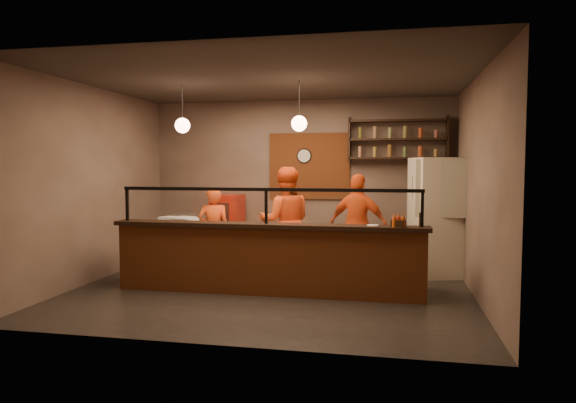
% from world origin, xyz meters
% --- Properties ---
extents(floor, '(6.00, 6.00, 0.00)m').
position_xyz_m(floor, '(0.00, 0.00, 0.00)').
color(floor, black).
rests_on(floor, ground).
extents(ceiling, '(6.00, 6.00, 0.00)m').
position_xyz_m(ceiling, '(0.00, 0.00, 3.20)').
color(ceiling, '#3B342D').
rests_on(ceiling, wall_back).
extents(wall_back, '(6.00, 0.00, 6.00)m').
position_xyz_m(wall_back, '(0.00, 2.50, 1.60)').
color(wall_back, '#766057').
rests_on(wall_back, floor).
extents(wall_left, '(0.00, 5.00, 5.00)m').
position_xyz_m(wall_left, '(-3.00, 0.00, 1.60)').
color(wall_left, '#766057').
rests_on(wall_left, floor).
extents(wall_right, '(0.00, 5.00, 5.00)m').
position_xyz_m(wall_right, '(3.00, 0.00, 1.60)').
color(wall_right, '#766057').
rests_on(wall_right, floor).
extents(wall_front, '(6.00, 0.00, 6.00)m').
position_xyz_m(wall_front, '(0.00, -2.50, 1.60)').
color(wall_front, '#766057').
rests_on(wall_front, floor).
extents(brick_patch, '(1.60, 0.04, 1.30)m').
position_xyz_m(brick_patch, '(0.20, 2.47, 1.90)').
color(brick_patch, '#974921').
rests_on(brick_patch, wall_back).
extents(service_counter, '(4.60, 0.25, 1.00)m').
position_xyz_m(service_counter, '(0.00, -0.30, 0.50)').
color(service_counter, '#974921').
rests_on(service_counter, floor).
extents(counter_ledge, '(4.70, 0.37, 0.06)m').
position_xyz_m(counter_ledge, '(0.00, -0.30, 1.03)').
color(counter_ledge, black).
rests_on(counter_ledge, service_counter).
extents(worktop_cabinet, '(4.60, 0.75, 0.85)m').
position_xyz_m(worktop_cabinet, '(0.00, 0.20, 0.42)').
color(worktop_cabinet, gray).
rests_on(worktop_cabinet, floor).
extents(worktop, '(4.60, 0.75, 0.05)m').
position_xyz_m(worktop, '(0.00, 0.20, 0.88)').
color(worktop, white).
rests_on(worktop, worktop_cabinet).
extents(sneeze_guard, '(4.50, 0.05, 0.52)m').
position_xyz_m(sneeze_guard, '(0.00, -0.30, 1.37)').
color(sneeze_guard, white).
rests_on(sneeze_guard, counter_ledge).
extents(wall_shelving, '(1.84, 0.28, 0.85)m').
position_xyz_m(wall_shelving, '(1.90, 2.32, 2.40)').
color(wall_shelving, black).
rests_on(wall_shelving, wall_back).
extents(wall_clock, '(0.30, 0.04, 0.30)m').
position_xyz_m(wall_clock, '(0.10, 2.46, 2.10)').
color(wall_clock, black).
rests_on(wall_clock, wall_back).
extents(pendant_left, '(0.24, 0.24, 0.77)m').
position_xyz_m(pendant_left, '(-1.50, 0.20, 2.55)').
color(pendant_left, black).
rests_on(pendant_left, ceiling).
extents(pendant_right, '(0.24, 0.24, 0.77)m').
position_xyz_m(pendant_right, '(0.40, 0.20, 2.55)').
color(pendant_right, black).
rests_on(pendant_right, ceiling).
extents(cook_left, '(0.63, 0.50, 1.53)m').
position_xyz_m(cook_left, '(-1.25, 0.93, 0.77)').
color(cook_left, '#E24715').
rests_on(cook_left, floor).
extents(cook_mid, '(1.04, 0.88, 1.89)m').
position_xyz_m(cook_mid, '(0.01, 1.06, 0.94)').
color(cook_mid, '#E24615').
rests_on(cook_mid, floor).
extents(cook_right, '(1.12, 0.70, 1.77)m').
position_xyz_m(cook_right, '(1.25, 1.26, 0.89)').
color(cook_right, '#E04A15').
rests_on(cook_right, floor).
extents(fridge, '(1.04, 1.00, 2.04)m').
position_xyz_m(fridge, '(2.60, 1.56, 1.02)').
color(fridge, beige).
rests_on(fridge, floor).
extents(red_cooler, '(0.62, 0.58, 1.33)m').
position_xyz_m(red_cooler, '(-1.40, 2.15, 0.67)').
color(red_cooler, '#AC1A0B').
rests_on(red_cooler, floor).
extents(pizza_dough, '(0.46, 0.46, 0.01)m').
position_xyz_m(pizza_dough, '(-0.30, 0.14, 0.91)').
color(pizza_dough, beige).
rests_on(pizza_dough, worktop).
extents(prep_tub_a, '(0.39, 0.34, 0.17)m').
position_xyz_m(prep_tub_a, '(-1.77, 0.29, 0.98)').
color(prep_tub_a, silver).
rests_on(prep_tub_a, worktop).
extents(prep_tub_b, '(0.42, 0.38, 0.17)m').
position_xyz_m(prep_tub_b, '(-1.54, 0.28, 0.99)').
color(prep_tub_b, silver).
rests_on(prep_tub_b, worktop).
extents(prep_tub_c, '(0.41, 0.37, 0.17)m').
position_xyz_m(prep_tub_c, '(-1.42, 0.09, 0.98)').
color(prep_tub_c, silver).
rests_on(prep_tub_c, worktop).
extents(rolling_pin, '(0.28, 0.23, 0.05)m').
position_xyz_m(rolling_pin, '(-1.00, 0.22, 0.93)').
color(rolling_pin, yellow).
rests_on(rolling_pin, worktop).
extents(condiment_caddy, '(0.21, 0.19, 0.10)m').
position_xyz_m(condiment_caddy, '(1.90, -0.36, 1.11)').
color(condiment_caddy, black).
rests_on(condiment_caddy, counter_ledge).
extents(pepper_mill, '(0.05, 0.05, 0.20)m').
position_xyz_m(pepper_mill, '(2.20, -0.27, 1.16)').
color(pepper_mill, black).
rests_on(pepper_mill, counter_ledge).
extents(small_plate, '(0.18, 0.18, 0.01)m').
position_xyz_m(small_plate, '(1.55, -0.28, 1.07)').
color(small_plate, silver).
rests_on(small_plate, counter_ledge).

